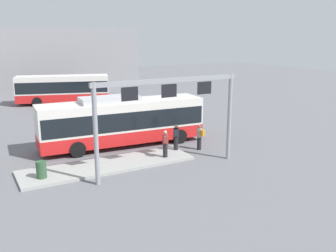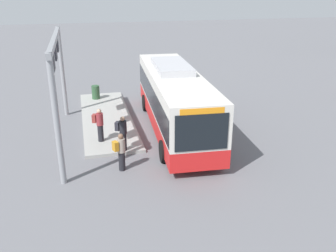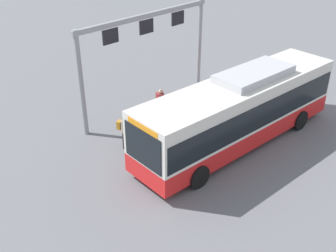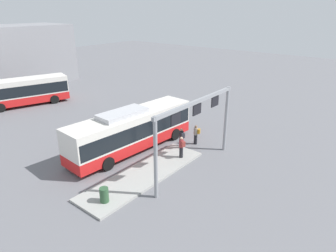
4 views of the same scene
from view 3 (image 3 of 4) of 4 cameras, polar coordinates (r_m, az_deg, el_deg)
The scene contains 8 objects.
ground_plane at distance 19.82m, azimuth 9.44°, elevation -2.26°, with size 120.00×120.00×0.00m, color slate.
platform_curb at distance 23.25m, azimuth 6.09°, elevation 3.25°, with size 10.00×2.80×0.16m, color #9E9E99.
bus_main at distance 18.94m, azimuth 9.90°, elevation 2.41°, with size 11.29×3.27×3.46m.
person_boarding at distance 18.79m, azimuth -6.09°, elevation -0.74°, with size 0.48×0.60×1.67m.
person_waiting_near at distance 20.87m, azimuth -1.04°, elevation 3.20°, with size 0.47×0.60×1.67m.
person_waiting_mid at distance 19.45m, azimuth -1.84°, elevation 1.09°, with size 0.52×0.61×1.67m.
platform_sign_gantry at distance 21.46m, azimuth -2.96°, elevation 11.62°, with size 8.71×0.24×5.20m.
trash_bin at distance 26.06m, azimuth 10.87°, elevation 7.14°, with size 0.52×0.52×0.90m, color #2D5133.
Camera 3 is at (14.06, 9.42, 10.30)m, focal length 43.88 mm.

